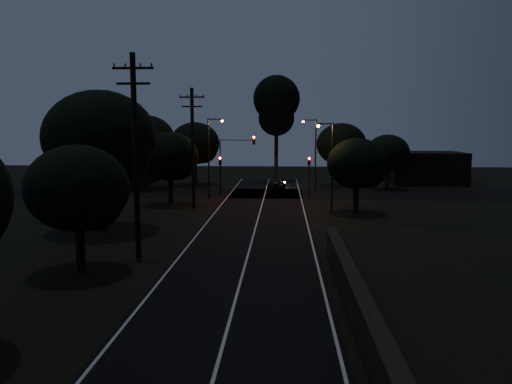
{
  "coord_description": "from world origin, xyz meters",
  "views": [
    {
      "loc": [
        1.94,
        -11.42,
        7.11
      ],
      "look_at": [
        0.0,
        24.0,
        2.5
      ],
      "focal_mm": 35.0,
      "sensor_mm": 36.0,
      "label": 1
    }
  ],
  "objects": [
    {
      "name": "building_left",
      "position": [
        -20.0,
        52.0,
        2.2
      ],
      "size": [
        10.0,
        8.0,
        4.4
      ],
      "primitive_type": "cube",
      "color": "black",
      "rests_on": "ground"
    },
    {
      "name": "car",
      "position": [
        1.17,
        45.78,
        0.64
      ],
      "size": [
        2.27,
        4.0,
        1.28
      ],
      "primitive_type": "imported",
      "rotation": [
        0.0,
        0.0,
        2.93
      ],
      "color": "black",
      "rests_on": "ground"
    },
    {
      "name": "tree_far_nw",
      "position": [
        -8.78,
        49.88,
        5.02
      ],
      "size": [
        6.12,
        6.12,
        7.75
      ],
      "color": "black",
      "rests_on": "ground"
    },
    {
      "name": "tree_far_ne",
      "position": [
        9.21,
        49.88,
        4.94
      ],
      "size": [
        6.04,
        6.04,
        7.64
      ],
      "color": "black",
      "rests_on": "ground"
    },
    {
      "name": "tree_right_a",
      "position": [
        8.17,
        29.9,
        4.05
      ],
      "size": [
        4.92,
        4.92,
        6.25
      ],
      "color": "black",
      "rests_on": "ground"
    },
    {
      "name": "signal_mast",
      "position": [
        -2.91,
        39.99,
        4.34
      ],
      "size": [
        3.7,
        0.35,
        6.25
      ],
      "color": "black",
      "rests_on": "ground"
    },
    {
      "name": "road_surface",
      "position": [
        0.0,
        31.12,
        0.01
      ],
      "size": [
        60.0,
        70.0,
        0.03
      ],
      "color": "black",
      "rests_on": "ground"
    },
    {
      "name": "streetlight_a",
      "position": [
        -5.31,
        38.0,
        4.64
      ],
      "size": [
        1.66,
        0.26,
        8.0
      ],
      "color": "black",
      "rests_on": "ground"
    },
    {
      "name": "utility_pole_far",
      "position": [
        -6.0,
        32.0,
        5.48
      ],
      "size": [
        2.2,
        0.3,
        10.5
      ],
      "color": "black",
      "rests_on": "ground"
    },
    {
      "name": "tree_left_b",
      "position": [
        -7.82,
        11.9,
        4.08
      ],
      "size": [
        4.96,
        4.96,
        6.3
      ],
      "color": "black",
      "rests_on": "ground"
    },
    {
      "name": "tree_left_c",
      "position": [
        -10.23,
        21.85,
        6.23
      ],
      "size": [
        7.62,
        7.62,
        9.63
      ],
      "color": "black",
      "rests_on": "ground"
    },
    {
      "name": "tree_far_e",
      "position": [
        14.18,
        46.9,
        4.08
      ],
      "size": [
        4.97,
        4.97,
        6.3
      ],
      "color": "black",
      "rests_on": "ground"
    },
    {
      "name": "retaining_wall",
      "position": [
        7.74,
        3.0,
        0.62
      ],
      "size": [
        6.93,
        26.0,
        1.6
      ],
      "color": "black",
      "rests_on": "ground"
    },
    {
      "name": "building_right",
      "position": [
        20.0,
        53.0,
        2.0
      ],
      "size": [
        9.0,
        7.0,
        4.0
      ],
      "primitive_type": "cube",
      "color": "black",
      "rests_on": "ground"
    },
    {
      "name": "tall_pine",
      "position": [
        1.0,
        55.0,
        10.01
      ],
      "size": [
        6.11,
        6.11,
        13.9
      ],
      "color": "black",
      "rests_on": "ground"
    },
    {
      "name": "utility_pole_mid",
      "position": [
        -6.0,
        15.0,
        5.74
      ],
      "size": [
        2.2,
        0.3,
        11.0
      ],
      "color": "black",
      "rests_on": "ground"
    },
    {
      "name": "signal_right",
      "position": [
        4.6,
        39.99,
        2.84
      ],
      "size": [
        0.28,
        0.35,
        4.1
      ],
      "color": "black",
      "rests_on": "ground"
    },
    {
      "name": "streetlight_b",
      "position": [
        5.31,
        44.0,
        4.64
      ],
      "size": [
        1.66,
        0.26,
        8.0
      ],
      "color": "black",
      "rests_on": "ground"
    },
    {
      "name": "streetlight_c",
      "position": [
        5.83,
        30.0,
        4.35
      ],
      "size": [
        1.46,
        0.26,
        7.5
      ],
      "color": "black",
      "rests_on": "ground"
    },
    {
      "name": "signal_left",
      "position": [
        -4.6,
        39.99,
        2.84
      ],
      "size": [
        0.28,
        0.35,
        4.1
      ],
      "color": "black",
      "rests_on": "ground"
    },
    {
      "name": "tree_far_w",
      "position": [
        -13.76,
        45.86,
        5.53
      ],
      "size": [
        6.68,
        6.68,
        8.51
      ],
      "color": "black",
      "rests_on": "ground"
    },
    {
      "name": "tree_left_d",
      "position": [
        -8.31,
        33.89,
        4.35
      ],
      "size": [
        5.3,
        5.3,
        6.72
      ],
      "color": "black",
      "rests_on": "ground"
    }
  ]
}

